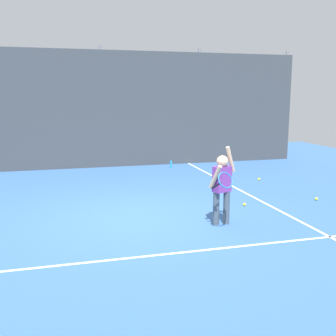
{
  "coord_description": "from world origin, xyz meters",
  "views": [
    {
      "loc": [
        -1.26,
        -6.98,
        2.2
      ],
      "look_at": [
        0.69,
        0.21,
        0.85
      ],
      "focal_mm": 42.82,
      "sensor_mm": 36.0,
      "label": 1
    }
  ],
  "objects": [
    {
      "name": "back_fence_windscreen",
      "position": [
        0.0,
        5.42,
        1.77
      ],
      "size": [
        12.89,
        0.08,
        3.54
      ],
      "primitive_type": "cube",
      "color": "#383D42",
      "rests_on": "ground"
    },
    {
      "name": "tennis_ball_4",
      "position": [
        3.96,
        0.17,
        0.03
      ],
      "size": [
        0.07,
        0.07,
        0.07
      ],
      "primitive_type": "sphere",
      "color": "#CCE033",
      "rests_on": "ground"
    },
    {
      "name": "fence_post_2",
      "position": [
        0.0,
        5.48,
        1.85
      ],
      "size": [
        0.09,
        0.09,
        3.69
      ],
      "primitive_type": "cylinder",
      "color": "slate",
      "rests_on": "ground"
    },
    {
      "name": "court_line_baseline",
      "position": [
        0.0,
        -1.83,
        0.0
      ],
      "size": [
        9.0,
        0.05,
        0.0
      ],
      "primitive_type": "cube",
      "color": "white",
      "rests_on": "ground"
    },
    {
      "name": "water_bottle",
      "position": [
        2.01,
        4.74,
        0.11
      ],
      "size": [
        0.07,
        0.07,
        0.22
      ],
      "primitive_type": "cylinder",
      "color": "#268CD8",
      "rests_on": "ground"
    },
    {
      "name": "tennis_ball_3",
      "position": [
        3.74,
        2.33,
        0.03
      ],
      "size": [
        0.07,
        0.07,
        0.07
      ],
      "primitive_type": "sphere",
      "color": "#CCE033",
      "rests_on": "ground"
    },
    {
      "name": "tennis_ball_1",
      "position": [
        2.28,
        0.16,
        0.03
      ],
      "size": [
        0.07,
        0.07,
        0.07
      ],
      "primitive_type": "sphere",
      "color": "#CCE033",
      "rests_on": "ground"
    },
    {
      "name": "fence_post_4",
      "position": [
        6.3,
        5.48,
        1.85
      ],
      "size": [
        0.09,
        0.09,
        3.69
      ],
      "primitive_type": "cylinder",
      "color": "slate",
      "rests_on": "ground"
    },
    {
      "name": "fence_post_3",
      "position": [
        3.15,
        5.48,
        1.85
      ],
      "size": [
        0.09,
        0.09,
        3.69
      ],
      "primitive_type": "cylinder",
      "color": "slate",
      "rests_on": "ground"
    },
    {
      "name": "court_line_sideline",
      "position": [
        2.79,
        1.0,
        0.0
      ],
      "size": [
        0.05,
        9.0,
        0.0
      ],
      "primitive_type": "cube",
      "color": "white",
      "rests_on": "ground"
    },
    {
      "name": "tennis_player",
      "position": [
        1.37,
        -0.8,
        0.73
      ],
      "size": [
        0.58,
        0.72,
        1.35
      ],
      "rotation": [
        0.0,
        0.0,
        0.31
      ],
      "color": "#3F4C59",
      "rests_on": "ground"
    },
    {
      "name": "ground_plane",
      "position": [
        0.0,
        0.0,
        0.0
      ],
      "size": [
        20.0,
        20.0,
        0.0
      ],
      "primitive_type": "plane",
      "color": "#335B93"
    }
  ]
}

